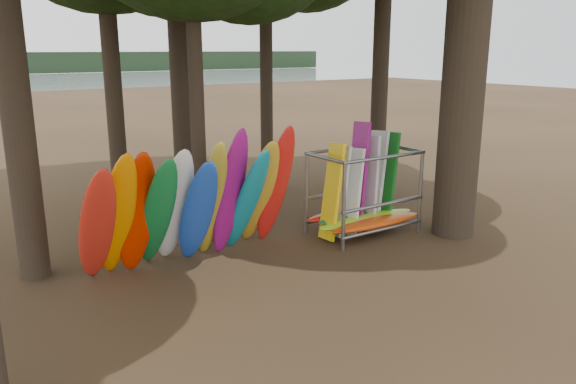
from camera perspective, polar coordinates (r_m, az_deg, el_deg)
ground at (r=12.56m, az=3.98°, el=-7.60°), size 120.00×120.00×0.00m
kayak_row at (r=12.32m, az=-9.84°, el=-1.41°), size 4.98×2.21×3.20m
storage_rack at (r=14.61m, az=7.65°, el=-0.32°), size 3.09×1.62×2.90m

